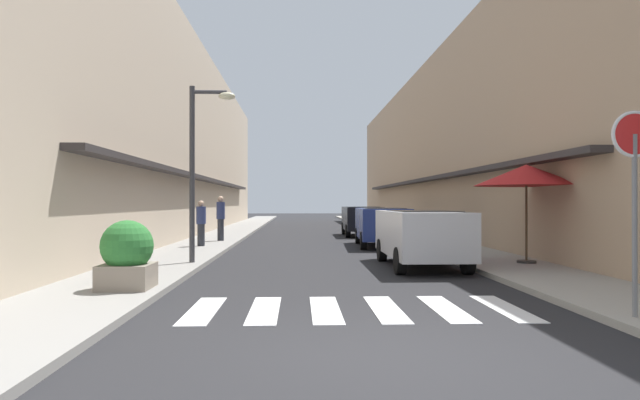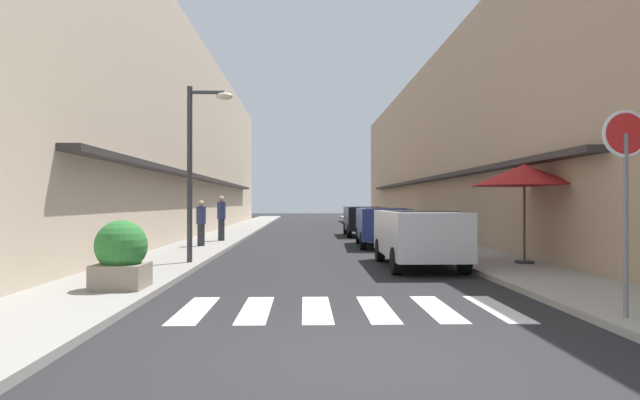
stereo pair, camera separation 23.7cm
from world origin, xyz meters
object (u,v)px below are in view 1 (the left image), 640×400
Objects in this scene: parked_car_far at (362,218)px; round_street_sign at (635,159)px; parked_car_near at (421,232)px; planter_corner at (127,255)px; cafe_umbrella at (526,176)px; pedestrian_walking_far at (221,217)px; pedestrian_walking_near at (201,222)px; street_lamp at (200,153)px; parked_car_mid at (382,222)px.

round_street_sign reaches higher than parked_car_far.
round_street_sign is at bearing -85.86° from parked_car_far.
parked_car_near is 3.51× the size of planter_corner.
cafe_umbrella is (2.72, -0.15, 1.45)m from parked_car_near.
parked_car_near is 1.64× the size of cafe_umbrella.
pedestrian_walking_far reaches higher than parked_car_far.
parked_car_far is 18.11m from planter_corner.
planter_corner is at bearing -110.31° from parked_car_far.
cafe_umbrella is 11.09m from pedestrian_walking_near.
planter_corner is 9.59m from pedestrian_walking_near.
parked_car_near is 0.95× the size of street_lamp.
street_lamp is at bearing 95.91° from pedestrian_walking_near.
pedestrian_walking_far reaches higher than parked_car_mid.
parked_car_near is at bearing 176.94° from cafe_umbrella.
round_street_sign is 14.80m from pedestrian_walking_near.
pedestrian_walking_far is at bearing 127.35° from parked_car_near.
parked_car_near is 2.68× the size of pedestrian_walking_near.
cafe_umbrella reaches higher than pedestrian_walking_far.
parked_car_near is 0.99× the size of parked_car_mid.
street_lamp reaches higher than pedestrian_walking_far.
pedestrian_walking_far is (-6.33, 1.71, 0.16)m from parked_car_mid.
parked_car_near is 6.09m from street_lamp.
round_street_sign is 8.34m from planter_corner.
parked_car_mid is 2.42× the size of pedestrian_walking_far.
parked_car_mid is 0.96× the size of street_lamp.
parked_car_mid is 6.56m from pedestrian_walking_far.
pedestrian_walking_far is at bearing 137.00° from cafe_umbrella.
planter_corner is 12.24m from pedestrian_walking_far.
parked_car_far is 2.48× the size of pedestrian_walking_near.
pedestrian_walking_near is (-8.07, 12.33, -1.31)m from round_street_sign.
street_lamp is 2.53× the size of pedestrian_walking_far.
cafe_umbrella is 1.64× the size of pedestrian_walking_near.
round_street_sign is 2.27× the size of planter_corner.
street_lamp is 4.86m from planter_corner.
street_lamp reaches higher than parked_car_far.
parked_car_mid is at bearing 112.03° from cafe_umbrella.
parked_car_far is at bearing -135.81° from pedestrian_walking_near.
parked_car_mid is 12.26m from planter_corner.
parked_car_mid is 1.09× the size of parked_car_far.
street_lamp is 8.21m from pedestrian_walking_far.
pedestrian_walking_far reaches higher than pedestrian_walking_near.
round_street_sign is at bearing -44.47° from street_lamp.
round_street_sign reaches higher than cafe_umbrella.
cafe_umbrella is (8.45, -0.47, -0.61)m from street_lamp.
cafe_umbrella is (2.72, -13.18, 1.46)m from parked_car_far.
parked_car_near is 6.58m from parked_car_mid.
pedestrian_walking_near is (-9.36, 5.78, -1.40)m from cafe_umbrella.
pedestrian_walking_near reaches higher than planter_corner.
cafe_umbrella is at bearing 113.84° from pedestrian_walking_far.
pedestrian_walking_far is at bearing -100.76° from pedestrian_walking_near.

